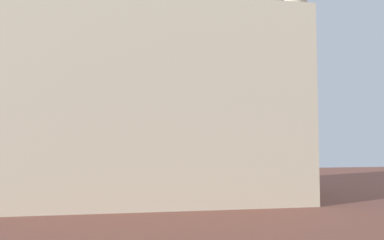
# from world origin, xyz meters

# --- Properties ---
(landmark_building) EXTENTS (23.49, 11.94, 36.17)m
(landmark_building) POSITION_xyz_m (0.62, 31.06, 10.51)
(landmark_building) COLOR beige
(landmark_building) RESTS_ON ground_plane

